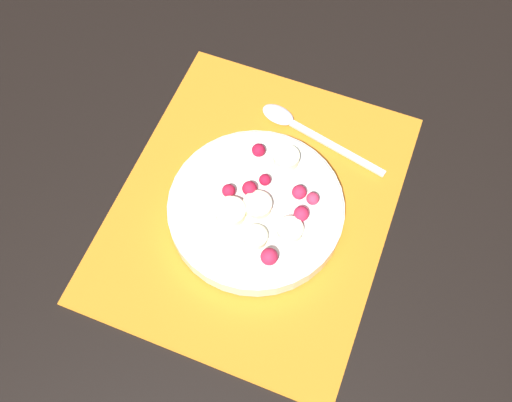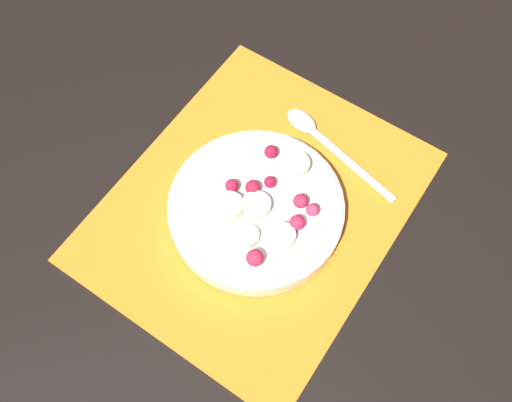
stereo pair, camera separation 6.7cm
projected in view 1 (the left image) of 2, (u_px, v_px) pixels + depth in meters
name	position (u px, v px, depth m)	size (l,w,h in m)	color
ground_plane	(255.00, 206.00, 0.71)	(3.00, 3.00, 0.00)	black
placemat	(255.00, 205.00, 0.71)	(0.40, 0.33, 0.01)	orange
fruit_bowl	(257.00, 208.00, 0.69)	(0.21, 0.21, 0.05)	silver
spoon	(297.00, 126.00, 0.76)	(0.06, 0.18, 0.01)	silver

